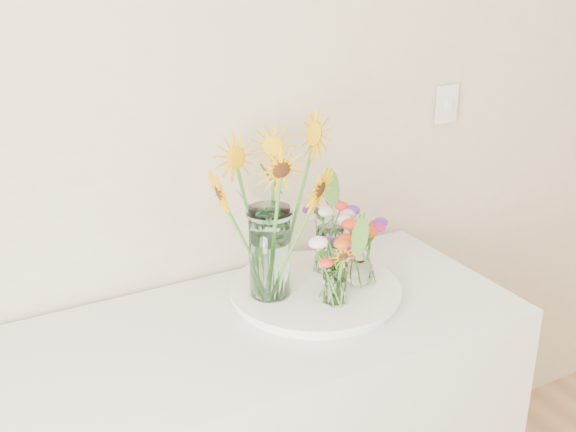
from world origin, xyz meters
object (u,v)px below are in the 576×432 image
at_px(mason_jar, 270,253).
at_px(tray, 315,293).
at_px(small_vase_b, 359,264).
at_px(small_vase_c, 329,250).
at_px(small_vase_a, 335,283).

bearing_deg(mason_jar, tray, -11.94).
xyz_separation_m(small_vase_b, small_vase_c, (-0.03, 0.10, 0.01)).
xyz_separation_m(mason_jar, small_vase_a, (0.13, -0.11, -0.07)).
bearing_deg(small_vase_c, small_vase_a, -117.06).
bearing_deg(tray, small_vase_a, -86.62).
bearing_deg(small_vase_c, mason_jar, -167.80).
bearing_deg(small_vase_b, small_vase_a, -153.18).
distance_m(mason_jar, small_vase_b, 0.25).
height_order(small_vase_b, small_vase_c, small_vase_c).
relative_size(tray, small_vase_c, 3.33).
bearing_deg(mason_jar, small_vase_c, 12.20).
bearing_deg(tray, small_vase_c, 39.60).
height_order(small_vase_a, small_vase_b, small_vase_b).
bearing_deg(tray, mason_jar, 168.06).
height_order(small_vase_a, small_vase_c, small_vase_c).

